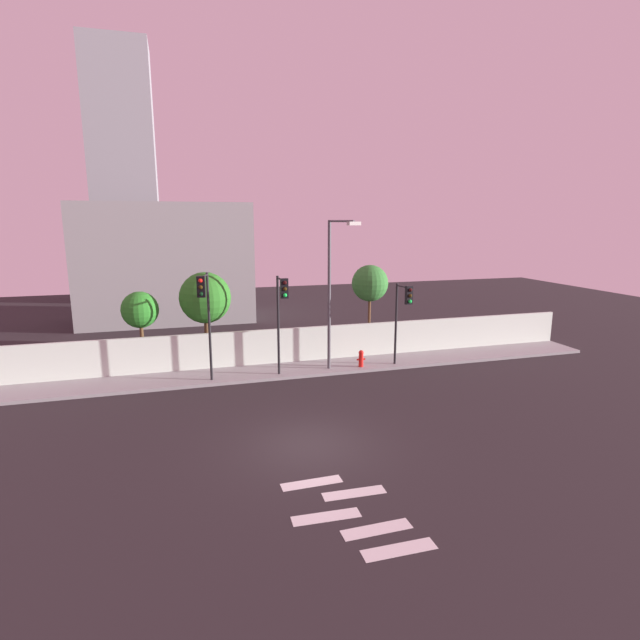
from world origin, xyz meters
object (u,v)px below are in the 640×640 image
at_px(traffic_light_center, 403,307).
at_px(traffic_light_right, 281,305).
at_px(roadside_tree_leftmost, 140,310).
at_px(street_lamp_curbside, 332,283).
at_px(roadside_tree_midright, 370,284).
at_px(traffic_light_left, 205,305).
at_px(fire_hydrant, 361,358).
at_px(roadside_tree_midleft, 205,298).

height_order(traffic_light_center, traffic_light_right, traffic_light_right).
bearing_deg(roadside_tree_leftmost, traffic_light_right, -28.66).
xyz_separation_m(street_lamp_curbside, roadside_tree_midright, (3.16, 2.99, -0.50)).
distance_m(traffic_light_center, roadside_tree_leftmost, 13.06).
xyz_separation_m(traffic_light_left, traffic_light_right, (3.43, 0.15, -0.19)).
distance_m(traffic_light_left, street_lamp_curbside, 6.14).
height_order(traffic_light_center, fire_hydrant, traffic_light_center).
bearing_deg(traffic_light_left, fire_hydrant, 5.75).
bearing_deg(traffic_light_center, traffic_light_left, -179.17).
xyz_separation_m(traffic_light_right, roadside_tree_midleft, (-3.23, 3.50, -0.05)).
bearing_deg(traffic_light_center, street_lamp_curbside, 171.60).
relative_size(roadside_tree_leftmost, roadside_tree_midright, 0.80).
xyz_separation_m(traffic_light_left, roadside_tree_midleft, (0.20, 3.65, -0.24)).
relative_size(roadside_tree_leftmost, roadside_tree_midleft, 0.82).
distance_m(street_lamp_curbside, roadside_tree_leftmost, 9.62).
height_order(street_lamp_curbside, roadside_tree_midleft, street_lamp_curbside).
bearing_deg(traffic_light_right, fire_hydrant, 8.41).
bearing_deg(street_lamp_curbside, fire_hydrant, 3.94).
bearing_deg(roadside_tree_midleft, roadside_tree_leftmost, -180.00).
bearing_deg(roadside_tree_midleft, traffic_light_right, -47.30).
relative_size(traffic_light_left, street_lamp_curbside, 0.69).
bearing_deg(fire_hydrant, roadside_tree_midleft, 158.87).
xyz_separation_m(traffic_light_left, traffic_light_center, (9.60, 0.14, -0.59)).
distance_m(traffic_light_left, traffic_light_center, 9.62).
bearing_deg(roadside_tree_leftmost, roadside_tree_midleft, 0.00).
xyz_separation_m(traffic_light_center, traffic_light_right, (-6.17, 0.01, 0.40)).
relative_size(roadside_tree_midleft, roadside_tree_midright, 0.97).
relative_size(traffic_light_right, roadside_tree_leftmost, 1.18).
distance_m(traffic_light_right, roadside_tree_midright, 6.78).
bearing_deg(roadside_tree_midleft, traffic_light_center, -20.47).
height_order(street_lamp_curbside, roadside_tree_leftmost, street_lamp_curbside).
xyz_separation_m(street_lamp_curbside, fire_hydrant, (1.58, 0.11, -3.89)).
bearing_deg(traffic_light_right, roadside_tree_midright, 31.17).
bearing_deg(roadside_tree_midright, fire_hydrant, -118.66).
bearing_deg(traffic_light_right, roadside_tree_leftmost, 151.34).
distance_m(traffic_light_right, fire_hydrant, 5.23).
distance_m(traffic_light_right, roadside_tree_midleft, 4.77).
height_order(traffic_light_left, street_lamp_curbside, street_lamp_curbside).
bearing_deg(street_lamp_curbside, traffic_light_right, -168.95).
height_order(traffic_light_center, roadside_tree_leftmost, traffic_light_center).
relative_size(traffic_light_center, roadside_tree_midleft, 0.86).
relative_size(traffic_light_right, street_lamp_curbside, 0.65).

